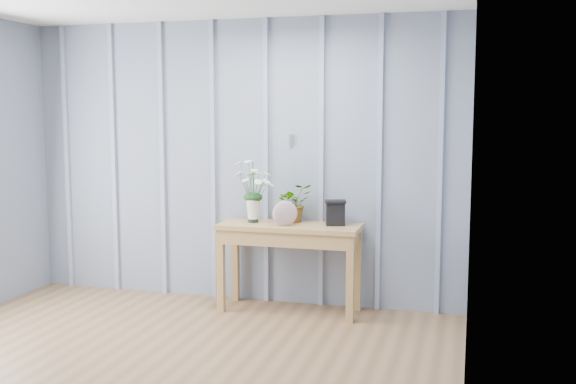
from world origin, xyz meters
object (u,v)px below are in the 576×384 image
(daisy_vase, at_px, (253,182))
(carved_box, at_px, (335,213))
(felt_disc_vessel, at_px, (285,213))
(sideboard, at_px, (290,238))

(daisy_vase, bearing_deg, carved_box, 2.81)
(daisy_vase, distance_m, felt_disc_vessel, 0.41)
(daisy_vase, relative_size, felt_disc_vessel, 2.66)
(sideboard, distance_m, carved_box, 0.45)
(daisy_vase, height_order, felt_disc_vessel, daisy_vase)
(sideboard, distance_m, daisy_vase, 0.57)
(daisy_vase, xyz_separation_m, carved_box, (0.71, 0.03, -0.24))
(daisy_vase, relative_size, carved_box, 2.67)
(sideboard, distance_m, felt_disc_vessel, 0.24)
(daisy_vase, height_order, carved_box, daisy_vase)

